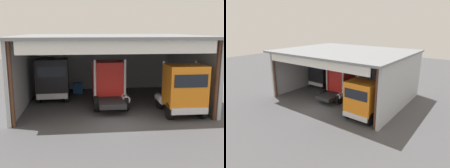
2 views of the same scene
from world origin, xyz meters
The scene contains 7 objects.
ground_plane centered at (0.00, 0.00, 0.00)m, with size 80.00×80.00×0.00m, color #4C4C4F.
workshop_shed centered at (0.00, 6.27, 3.78)m, with size 13.96×11.48×5.45m.
truck_black_right_bay centered at (-4.69, 6.37, 1.84)m, with size 2.79×4.71×3.55m.
truck_red_center_left_bay centered at (-0.17, 4.30, 1.81)m, with size 2.65×4.60×3.73m.
truck_orange_center_right_bay centered at (4.62, 1.39, 1.83)m, with size 2.72×5.13×3.72m.
oil_drum centered at (1.68, 9.99, 0.44)m, with size 0.58×0.58×0.88m, color #197233.
tool_cart centered at (-2.67, 8.77, 0.50)m, with size 0.90×0.60×1.00m, color #1E59A5.
Camera 1 is at (-2.13, -16.08, 5.90)m, focal length 43.23 mm.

